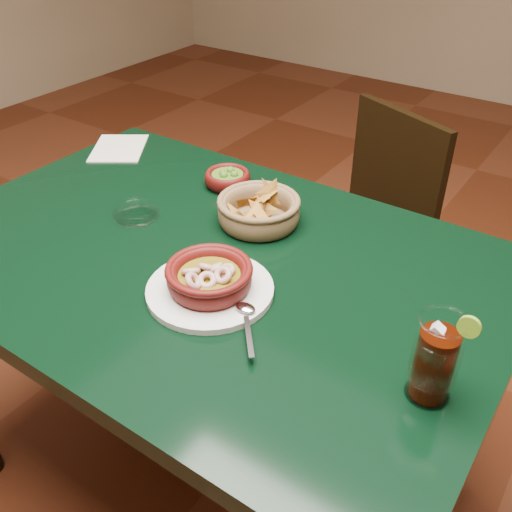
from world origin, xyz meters
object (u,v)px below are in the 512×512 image
Objects in this scene: dining_chair at (362,233)px; cola_drink at (435,360)px; dining_table at (207,292)px; shrimp_plate at (210,280)px; chip_basket at (259,211)px.

cola_drink is at bearing -59.95° from dining_chair.
dining_table is 7.28× the size of cola_drink.
shrimp_plate reaches higher than dining_table.
cola_drink is (0.51, -0.10, 0.17)m from dining_table.
shrimp_plate is (0.09, -0.09, 0.13)m from dining_table.
shrimp_plate is 1.37× the size of chip_basket.
shrimp_plate is 0.26m from chip_basket.
dining_chair is (0.04, 0.70, -0.20)m from dining_table.
dining_chair is at bearing 86.34° from dining_table.
cola_drink is at bearing -0.91° from shrimp_plate.
dining_chair is 2.83× the size of shrimp_plate.
dining_chair is at bearing 87.77° from chip_basket.
dining_table is 0.54m from cola_drink.
shrimp_plate is (0.04, -0.79, 0.33)m from dining_chair.
dining_chair is at bearing 93.23° from shrimp_plate.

